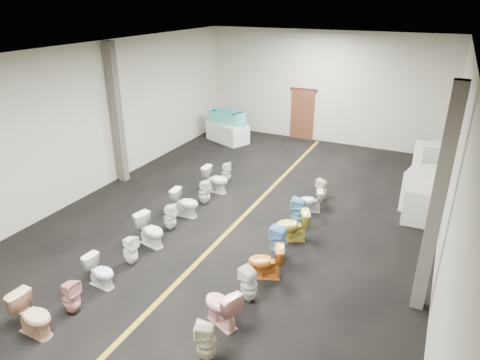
% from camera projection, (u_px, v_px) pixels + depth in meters
% --- Properties ---
extents(floor, '(16.00, 16.00, 0.00)m').
position_uv_depth(floor, '(238.00, 222.00, 11.75)').
color(floor, black).
rests_on(floor, ground).
extents(ceiling, '(16.00, 16.00, 0.00)m').
position_uv_depth(ceiling, '(237.00, 53.00, 9.96)').
color(ceiling, black).
rests_on(ceiling, ground).
extents(wall_back, '(10.00, 0.00, 10.00)m').
position_uv_depth(wall_back, '(323.00, 88.00, 17.46)').
color(wall_back, '#BCB9A0').
rests_on(wall_back, ground).
extents(wall_left, '(0.00, 16.00, 16.00)m').
position_uv_depth(wall_left, '(88.00, 121.00, 12.84)').
color(wall_left, '#BCB9A0').
rests_on(wall_left, ground).
extents(wall_right, '(0.00, 16.00, 16.00)m').
position_uv_depth(wall_right, '(454.00, 178.00, 8.86)').
color(wall_right, '#BCB9A0').
rests_on(wall_right, ground).
extents(aisle_stripe, '(0.12, 15.60, 0.01)m').
position_uv_depth(aisle_stripe, '(238.00, 222.00, 11.75)').
color(aisle_stripe, olive).
rests_on(aisle_stripe, floor).
extents(back_door, '(1.00, 0.10, 2.10)m').
position_uv_depth(back_door, '(302.00, 115.00, 18.21)').
color(back_door, '#562D19').
rests_on(back_door, floor).
extents(door_frame, '(1.15, 0.08, 0.10)m').
position_uv_depth(door_frame, '(304.00, 89.00, 17.79)').
color(door_frame, '#331C11').
rests_on(door_frame, back_door).
extents(column_left, '(0.25, 0.25, 4.50)m').
position_uv_depth(column_left, '(117.00, 115.00, 13.57)').
color(column_left, '#59544C').
rests_on(column_left, floor).
extents(column_right, '(0.25, 0.25, 4.50)m').
position_uv_depth(column_right, '(437.00, 205.00, 7.72)').
color(column_right, '#59544C').
rests_on(column_right, floor).
extents(display_table, '(2.03, 1.55, 0.81)m').
position_uv_depth(display_table, '(228.00, 132.00, 18.10)').
color(display_table, white).
rests_on(display_table, floor).
extents(bathtub, '(1.83, 0.93, 0.55)m').
position_uv_depth(bathtub, '(227.00, 117.00, 17.83)').
color(bathtub, '#46CBBF').
rests_on(bathtub, display_table).
extents(appliance_crate_a, '(0.82, 0.82, 1.00)m').
position_uv_depth(appliance_crate_a, '(418.00, 205.00, 11.61)').
color(appliance_crate_a, silver).
rests_on(appliance_crate_a, floor).
extents(appliance_crate_b, '(1.04, 1.04, 1.20)m').
position_uv_depth(appliance_crate_b, '(421.00, 191.00, 12.20)').
color(appliance_crate_b, white).
rests_on(appliance_crate_b, floor).
extents(appliance_crate_c, '(0.83, 0.83, 0.78)m').
position_uv_depth(appliance_crate_c, '(424.00, 179.00, 13.50)').
color(appliance_crate_c, silver).
rests_on(appliance_crate_c, floor).
extents(appliance_crate_d, '(1.00, 1.00, 1.09)m').
position_uv_depth(appliance_crate_d, '(428.00, 159.00, 14.76)').
color(appliance_crate_d, silver).
rests_on(appliance_crate_d, floor).
extents(toilet_left_2, '(0.82, 0.49, 0.82)m').
position_uv_depth(toilet_left_2, '(33.00, 315.00, 7.74)').
color(toilet_left_2, '#E3B18E').
rests_on(toilet_left_2, floor).
extents(toilet_left_3, '(0.35, 0.34, 0.73)m').
position_uv_depth(toilet_left_3, '(71.00, 297.00, 8.28)').
color(toilet_left_3, '#D6928E').
rests_on(toilet_left_3, floor).
extents(toilet_left_4, '(0.71, 0.45, 0.70)m').
position_uv_depth(toilet_left_4, '(101.00, 272.00, 9.06)').
color(toilet_left_4, white).
rests_on(toilet_left_4, floor).
extents(toilet_left_5, '(0.38, 0.37, 0.73)m').
position_uv_depth(toilet_left_5, '(130.00, 250.00, 9.80)').
color(toilet_left_5, white).
rests_on(toilet_left_5, floor).
extents(toilet_left_6, '(0.87, 0.61, 0.80)m').
position_uv_depth(toilet_left_6, '(151.00, 230.00, 10.55)').
color(toilet_left_6, white).
rests_on(toilet_left_6, floor).
extents(toilet_left_7, '(0.42, 0.42, 0.73)m').
position_uv_depth(toilet_left_7, '(170.00, 217.00, 11.25)').
color(toilet_left_7, white).
rests_on(toilet_left_7, floor).
extents(toilet_left_8, '(0.80, 0.49, 0.79)m').
position_uv_depth(toilet_left_8, '(185.00, 203.00, 11.95)').
color(toilet_left_8, white).
rests_on(toilet_left_8, floor).
extents(toilet_left_9, '(0.42, 0.42, 0.76)m').
position_uv_depth(toilet_left_9, '(204.00, 192.00, 12.65)').
color(toilet_left_9, white).
rests_on(toilet_left_9, floor).
extents(toilet_left_10, '(0.82, 0.48, 0.83)m').
position_uv_depth(toilet_left_10, '(216.00, 180.00, 13.41)').
color(toilet_left_10, white).
rests_on(toilet_left_10, floor).
extents(toilet_left_11, '(0.42, 0.41, 0.69)m').
position_uv_depth(toilet_left_11, '(226.00, 173.00, 14.12)').
color(toilet_left_11, silver).
rests_on(toilet_left_11, floor).
extents(toilet_right_2, '(0.44, 0.43, 0.76)m').
position_uv_depth(toilet_right_2, '(206.00, 342.00, 7.19)').
color(toilet_right_2, beige).
rests_on(toilet_right_2, floor).
extents(toilet_right_3, '(0.91, 0.73, 0.82)m').
position_uv_depth(toilet_right_3, '(221.00, 306.00, 7.97)').
color(toilet_right_3, beige).
rests_on(toilet_right_3, floor).
extents(toilet_right_4, '(0.46, 0.45, 0.76)m').
position_uv_depth(toilet_right_4, '(249.00, 285.00, 8.60)').
color(toilet_right_4, silver).
rests_on(toilet_right_4, floor).
extents(toilet_right_5, '(0.88, 0.70, 0.79)m').
position_uv_depth(toilet_right_5, '(266.00, 262.00, 9.31)').
color(toilet_right_5, orange).
rests_on(toilet_right_5, floor).
extents(toilet_right_6, '(0.43, 0.42, 0.85)m').
position_uv_depth(toilet_right_6, '(279.00, 243.00, 9.97)').
color(toilet_right_6, '#6DA2D4').
rests_on(toilet_right_6, floor).
extents(toilet_right_7, '(0.93, 0.76, 0.83)m').
position_uv_depth(toilet_right_7, '(293.00, 226.00, 10.74)').
color(toilet_right_7, gold).
rests_on(toilet_right_7, floor).
extents(toilet_right_8, '(0.41, 0.40, 0.84)m').
position_uv_depth(toilet_right_8, '(299.00, 212.00, 11.38)').
color(toilet_right_8, '#70AAD1').
rests_on(toilet_right_8, floor).
extents(toilet_right_9, '(0.75, 0.60, 0.68)m').
position_uv_depth(toilet_right_9, '(311.00, 201.00, 12.20)').
color(toilet_right_9, white).
rests_on(toilet_right_9, floor).
extents(toilet_right_10, '(0.36, 0.36, 0.68)m').
position_uv_depth(toilet_right_10, '(322.00, 190.00, 12.88)').
color(toilet_right_10, '#F4EDC8').
rests_on(toilet_right_10, floor).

